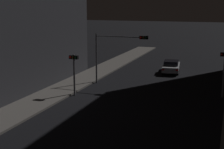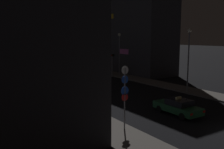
{
  "view_description": "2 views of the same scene",
  "coord_description": "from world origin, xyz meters",
  "px_view_note": "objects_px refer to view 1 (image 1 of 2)",
  "views": [
    {
      "loc": [
        6.54,
        -0.86,
        7.82
      ],
      "look_at": [
        -0.87,
        19.6,
        3.19
      ],
      "focal_mm": 53.46,
      "sensor_mm": 36.0,
      "label": 1
    },
    {
      "loc": [
        -17.61,
        -8.47,
        6.78
      ],
      "look_at": [
        -0.31,
        18.27,
        2.12
      ],
      "focal_mm": 41.63,
      "sensor_mm": 36.0,
      "label": 2
    }
  ],
  "objects_px": {
    "traffic_light_overhead": "(116,48)",
    "traffic_light_right_kerb": "(224,65)",
    "traffic_light_left_kerb": "(74,66)",
    "far_car": "(171,66)"
  },
  "relations": [
    {
      "from": "far_car",
      "to": "traffic_light_right_kerb",
      "type": "xyz_separation_m",
      "value": [
        5.98,
        -9.0,
        2.07
      ]
    },
    {
      "from": "far_car",
      "to": "traffic_light_overhead",
      "type": "bearing_deg",
      "value": -117.49
    },
    {
      "from": "far_car",
      "to": "traffic_light_left_kerb",
      "type": "relative_size",
      "value": 1.28
    },
    {
      "from": "traffic_light_left_kerb",
      "to": "traffic_light_right_kerb",
      "type": "height_order",
      "value": "traffic_light_right_kerb"
    },
    {
      "from": "far_car",
      "to": "traffic_light_overhead",
      "type": "relative_size",
      "value": 0.87
    },
    {
      "from": "traffic_light_right_kerb",
      "to": "traffic_light_left_kerb",
      "type": "bearing_deg",
      "value": -162.85
    },
    {
      "from": "traffic_light_right_kerb",
      "to": "far_car",
      "type": "bearing_deg",
      "value": 123.59
    },
    {
      "from": "far_car",
      "to": "traffic_light_right_kerb",
      "type": "bearing_deg",
      "value": -56.41
    },
    {
      "from": "traffic_light_overhead",
      "to": "traffic_light_left_kerb",
      "type": "bearing_deg",
      "value": -113.02
    },
    {
      "from": "traffic_light_overhead",
      "to": "traffic_light_right_kerb",
      "type": "height_order",
      "value": "traffic_light_overhead"
    }
  ]
}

